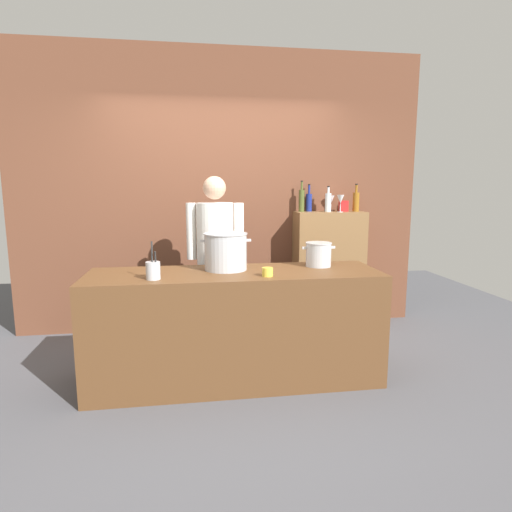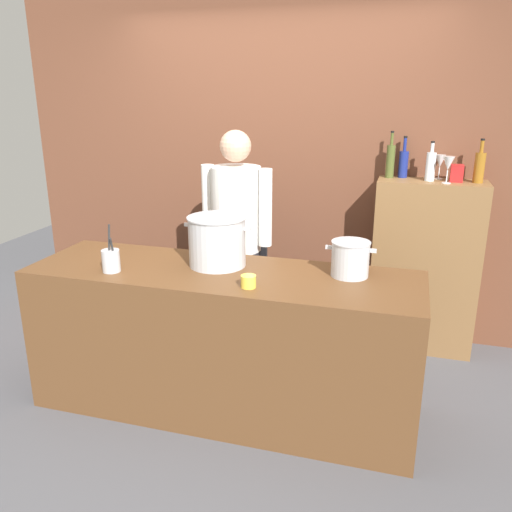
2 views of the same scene
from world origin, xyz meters
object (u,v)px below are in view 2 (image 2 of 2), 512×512
chef (237,232)px  wine_glass_tall (440,162)px  spice_tin_red (457,173)px  wine_bottle_olive (390,160)px  wine_bottle_cobalt (403,163)px  stockpot_small (350,259)px  wine_bottle_amber (479,167)px  wine_bottle_clear (431,166)px  wine_glass_short (448,164)px  utensil_crock (111,260)px  butter_jar (248,281)px  stockpot_large (217,241)px

chef → wine_glass_tall: chef is taller
spice_tin_red → wine_glass_tall: bearing=140.6°
wine_bottle_olive → wine_bottle_cobalt: bearing=21.0°
stockpot_small → wine_glass_tall: size_ratio=1.64×
wine_bottle_olive → wine_glass_tall: (0.35, 0.03, -0.00)m
wine_bottle_olive → wine_bottle_amber: bearing=-5.2°
wine_bottle_clear → chef: bearing=-156.2°
wine_bottle_clear → wine_glass_short: wine_bottle_clear is taller
wine_bottle_cobalt → wine_glass_tall: bearing=-0.2°
utensil_crock → spice_tin_red: 2.40m
butter_jar → wine_bottle_cobalt: (0.73, 1.49, 0.47)m
stockpot_large → spice_tin_red: 1.79m
stockpot_small → chef: bearing=149.4°
stockpot_small → wine_bottle_clear: 1.20m
utensil_crock → spice_tin_red: spice_tin_red is taller
butter_jar → wine_bottle_olive: wine_bottle_olive is taller
utensil_crock → wine_bottle_clear: wine_bottle_clear is taller
wine_bottle_amber → stockpot_small: bearing=-124.8°
wine_bottle_clear → wine_bottle_amber: size_ratio=0.92×
butter_jar → wine_bottle_clear: size_ratio=0.30×
chef → utensil_crock: size_ratio=5.95×
stockpot_large → butter_jar: stockpot_large is taller
wine_bottle_olive → wine_glass_tall: 0.35m
chef → wine_bottle_amber: bearing=-150.7°
utensil_crock → wine_glass_short: 2.31m
wine_bottle_cobalt → wine_glass_short: (0.30, -0.18, 0.03)m
utensil_crock → spice_tin_red: bearing=35.4°
wine_bottle_amber → wine_bottle_clear: bearing=-178.1°
chef → stockpot_small: (0.84, -0.50, 0.04)m
wine_bottle_clear → wine_bottle_olive: size_ratio=0.83×
wine_glass_tall → wine_glass_short: (0.05, -0.18, 0.01)m
wine_bottle_amber → spice_tin_red: size_ratio=2.50×
stockpot_small → wine_glass_tall: wine_glass_tall is taller
chef → wine_bottle_clear: (1.26, 0.55, 0.43)m
wine_bottle_clear → wine_bottle_cobalt: 0.21m
stockpot_large → wine_glass_tall: size_ratio=2.38×
wine_glass_tall → chef: bearing=-153.7°
stockpot_large → spice_tin_red: bearing=38.3°
wine_bottle_cobalt → wine_glass_tall: (0.25, -0.00, 0.02)m
wine_bottle_clear → wine_bottle_amber: wine_bottle_amber is taller
butter_jar → wine_bottle_amber: (1.23, 1.40, 0.47)m
spice_tin_red → stockpot_large: bearing=-141.7°
wine_bottle_clear → wine_bottle_olive: bearing=167.0°
chef → utensil_crock: bearing=68.0°
butter_jar → wine_glass_tall: bearing=56.6°
utensil_crock → butter_jar: (0.84, -0.02, -0.03)m
wine_glass_tall → wine_glass_short: wine_glass_short is taller
stockpot_small → wine_bottle_amber: bearing=55.2°
stockpot_small → wine_bottle_clear: bearing=68.4°
wine_bottle_amber → utensil_crock: bearing=-146.4°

